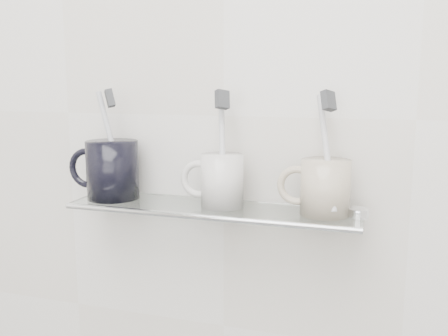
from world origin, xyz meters
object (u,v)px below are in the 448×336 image
at_px(mug_left, 113,170).
at_px(mug_center, 222,181).
at_px(mug_right, 325,187).
at_px(shelf_glass, 213,209).

xyz_separation_m(mug_left, mug_center, (0.21, 0.00, -0.01)).
distance_m(mug_left, mug_right, 0.38).
height_order(mug_center, mug_right, same).
bearing_deg(mug_center, shelf_glass, -161.92).
height_order(shelf_glass, mug_right, mug_right).
bearing_deg(mug_left, shelf_glass, -2.42).
distance_m(shelf_glass, mug_center, 0.05).
xyz_separation_m(shelf_glass, mug_right, (0.19, 0.00, 0.05)).
xyz_separation_m(shelf_glass, mug_left, (-0.19, 0.00, 0.06)).
height_order(shelf_glass, mug_left, mug_left).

